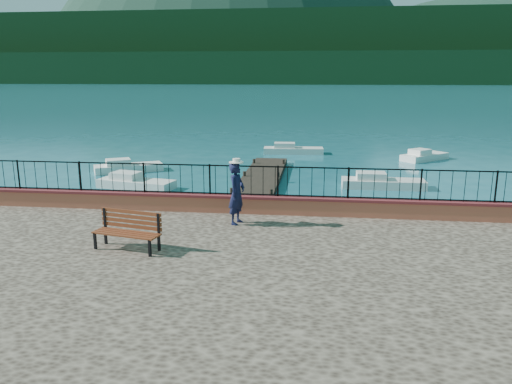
% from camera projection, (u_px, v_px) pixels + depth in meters
% --- Properties ---
extents(ground, '(2000.00, 2000.00, 0.00)m').
position_uv_depth(ground, '(277.00, 298.00, 12.71)').
color(ground, '#19596B').
rests_on(ground, ground).
extents(parapet, '(28.00, 0.46, 0.58)m').
position_uv_depth(parapet, '(287.00, 205.00, 15.94)').
color(parapet, '#AE5A3E').
rests_on(parapet, promenade).
extents(railing, '(27.00, 0.05, 0.95)m').
position_uv_depth(railing, '(287.00, 182.00, 15.77)').
color(railing, black).
rests_on(railing, parapet).
extents(dock, '(2.00, 16.00, 0.30)m').
position_uv_depth(dock, '(257.00, 187.00, 24.51)').
color(dock, '#2D231C').
rests_on(dock, ground).
extents(far_forest, '(900.00, 60.00, 18.00)m').
position_uv_depth(far_forest, '(318.00, 68.00, 300.38)').
color(far_forest, black).
rests_on(far_forest, ground).
extents(foothills, '(900.00, 120.00, 44.00)m').
position_uv_depth(foothills, '(319.00, 51.00, 355.34)').
color(foothills, black).
rests_on(foothills, ground).
extents(park_bench, '(1.85, 0.95, 0.98)m').
position_uv_depth(park_bench, '(128.00, 238.00, 12.70)').
color(park_bench, black).
rests_on(park_bench, promenade).
extents(person, '(0.61, 0.77, 1.86)m').
position_uv_depth(person, '(237.00, 193.00, 14.78)').
color(person, '#111533').
rests_on(person, promenade).
extents(hat, '(0.44, 0.44, 0.12)m').
position_uv_depth(hat, '(236.00, 161.00, 14.55)').
color(hat, white).
rests_on(hat, person).
extents(boat_0, '(4.08, 2.10, 0.80)m').
position_uv_depth(boat_0, '(136.00, 180.00, 24.98)').
color(boat_0, silver).
rests_on(boat_0, ground).
extents(boat_1, '(4.09, 1.30, 0.80)m').
position_uv_depth(boat_1, '(383.00, 180.00, 25.04)').
color(boat_1, silver).
rests_on(boat_1, ground).
extents(boat_3, '(4.01, 2.96, 0.80)m').
position_uv_depth(boat_3, '(129.00, 165.00, 29.22)').
color(boat_3, white).
rests_on(boat_3, ground).
extents(boat_4, '(4.31, 1.55, 0.80)m').
position_uv_depth(boat_4, '(293.00, 148.00, 35.90)').
color(boat_4, silver).
rests_on(boat_4, ground).
extents(boat_5, '(3.47, 3.28, 0.80)m').
position_uv_depth(boat_5, '(425.00, 154.00, 33.15)').
color(boat_5, white).
rests_on(boat_5, ground).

